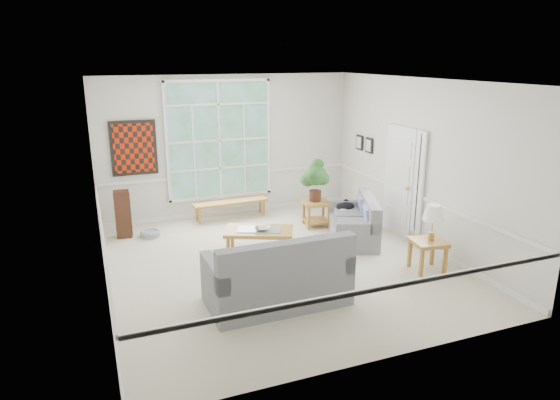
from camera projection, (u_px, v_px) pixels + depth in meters
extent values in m
cube|color=beige|center=(279.00, 264.00, 8.39)|extent=(5.50, 6.00, 0.01)
cube|color=white|center=(279.00, 81.00, 7.56)|extent=(5.50, 6.00, 0.02)
cube|color=silver|center=(228.00, 146.00, 10.66)|extent=(5.50, 0.02, 3.00)
cube|color=silver|center=(381.00, 238.00, 5.29)|extent=(5.50, 0.02, 3.00)
cube|color=silver|center=(97.00, 194.00, 7.01)|extent=(0.02, 6.00, 3.00)
cube|color=silver|center=(422.00, 164.00, 8.94)|extent=(0.02, 6.00, 3.00)
cube|color=white|center=(219.00, 140.00, 10.51)|extent=(2.30, 0.08, 2.40)
cube|color=white|center=(399.00, 181.00, 9.58)|extent=(0.08, 0.90, 2.10)
cube|color=white|center=(419.00, 183.00, 8.99)|extent=(0.08, 0.26, 1.90)
cube|color=#671709|center=(134.00, 148.00, 9.90)|extent=(0.90, 0.06, 1.10)
cube|color=black|center=(369.00, 145.00, 10.47)|extent=(0.04, 0.26, 0.32)
cube|color=black|center=(359.00, 142.00, 10.83)|extent=(0.04, 0.26, 0.32)
cube|color=slate|center=(353.00, 219.00, 9.36)|extent=(1.30, 1.71, 0.83)
cube|color=slate|center=(277.00, 268.00, 6.95)|extent=(1.95, 1.02, 1.05)
cube|color=#A1712D|center=(259.00, 241.00, 8.78)|extent=(1.34, 1.07, 0.44)
imported|color=#A3A3A9|center=(262.00, 228.00, 8.66)|extent=(0.42, 0.42, 0.07)
cube|color=#A1712D|center=(231.00, 210.00, 10.68)|extent=(1.62, 0.38, 0.38)
cube|color=#A1712D|center=(316.00, 214.00, 10.19)|extent=(0.60, 0.60, 0.52)
cube|color=#A1712D|center=(427.00, 255.00, 8.05)|extent=(0.58, 0.58, 0.52)
cylinder|color=gray|center=(150.00, 233.00, 9.64)|extent=(0.40, 0.40, 0.12)
cube|color=#361B11|center=(123.00, 214.00, 9.50)|extent=(0.30, 0.24, 0.92)
ellipsoid|color=black|center=(345.00, 206.00, 9.85)|extent=(0.44, 0.36, 0.18)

